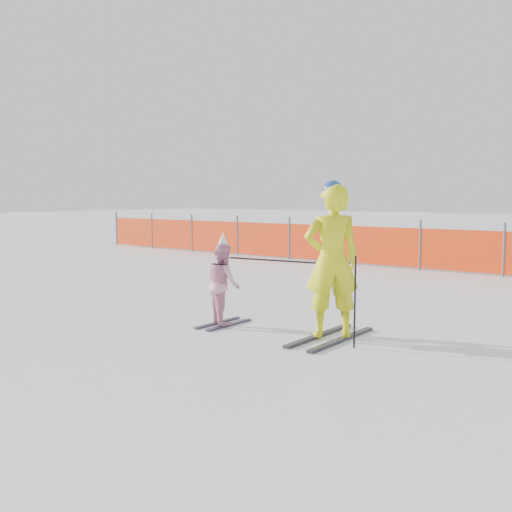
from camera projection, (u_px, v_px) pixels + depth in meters
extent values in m
plane|color=white|center=(233.00, 332.00, 7.76)|extent=(120.00, 120.00, 0.00)
cube|color=black|center=(319.00, 335.00, 7.48)|extent=(0.09, 1.53, 0.04)
cube|color=black|center=(342.00, 339.00, 7.27)|extent=(0.09, 1.53, 0.04)
imported|color=#EDF114|center=(332.00, 261.00, 7.28)|extent=(0.84, 0.83, 1.95)
sphere|color=#1B4596|center=(333.00, 190.00, 7.18)|extent=(0.26, 0.26, 0.26)
cube|color=black|center=(218.00, 323.00, 8.26)|extent=(0.09, 0.91, 0.03)
cube|color=black|center=(229.00, 325.00, 8.12)|extent=(0.09, 0.91, 0.03)
imported|color=pink|center=(223.00, 283.00, 8.13)|extent=(0.70, 0.66, 1.15)
cone|color=white|center=(223.00, 240.00, 8.06)|extent=(0.19, 0.19, 0.24)
cylinder|color=black|center=(355.00, 302.00, 6.89)|extent=(0.02, 0.02, 1.13)
cylinder|color=black|center=(274.00, 260.00, 7.68)|extent=(1.39, 0.23, 0.02)
cylinder|color=#595960|center=(117.00, 229.00, 21.68)|extent=(0.06, 0.06, 1.25)
cylinder|color=#595960|center=(152.00, 231.00, 20.45)|extent=(0.06, 0.06, 1.25)
cylinder|color=#595960|center=(192.00, 233.00, 19.22)|extent=(0.06, 0.06, 1.25)
cylinder|color=#595960|center=(237.00, 235.00, 17.99)|extent=(0.06, 0.06, 1.25)
cylinder|color=#595960|center=(289.00, 238.00, 16.76)|extent=(0.06, 0.06, 1.25)
cylinder|color=#595960|center=(349.00, 241.00, 15.54)|extent=(0.06, 0.06, 1.25)
cylinder|color=#595960|center=(420.00, 245.00, 14.31)|extent=(0.06, 0.06, 1.25)
cylinder|color=#595960|center=(504.00, 250.00, 13.08)|extent=(0.06, 0.06, 1.25)
cube|color=#FF3C0D|center=(279.00, 240.00, 17.00)|extent=(15.27, 0.03, 1.00)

